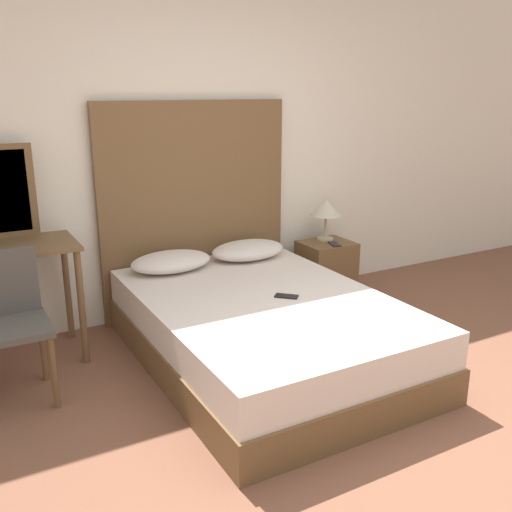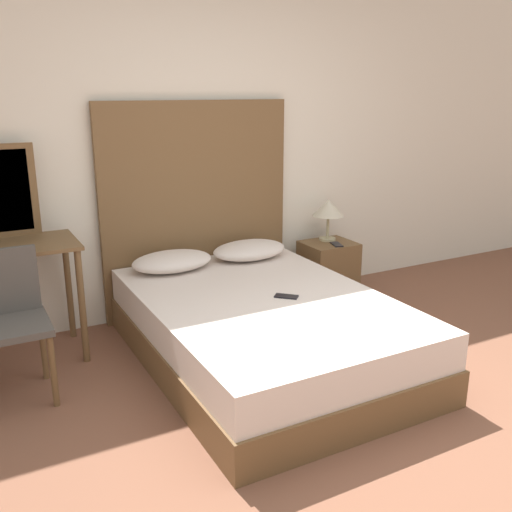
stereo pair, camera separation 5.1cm
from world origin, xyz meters
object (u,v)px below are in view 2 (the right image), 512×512
bed (264,330)px  phone_on_bed (286,296)px  chair (6,314)px  table_lamp (328,209)px  phone_on_nightstand (337,244)px  nightstand (328,269)px

bed → phone_on_bed: (0.13, -0.07, 0.23)m
phone_on_bed → chair: chair is taller
bed → table_lamp: 1.54m
chair → phone_on_nightstand: bearing=8.7°
table_lamp → phone_on_nightstand: 0.32m
nightstand → chair: (-2.61, -0.50, 0.27)m
table_lamp → bed: bearing=-141.5°
table_lamp → chair: 2.72m
phone_on_bed → table_lamp: table_lamp is taller
nightstand → chair: 2.67m
bed → phone_on_bed: bearing=-28.7°
phone_on_bed → nightstand: bearing=42.7°
phone_on_nightstand → chair: bearing=-171.3°
phone_on_bed → table_lamp: size_ratio=0.44×
phone_on_nightstand → phone_on_bed: bearing=-140.7°
bed → nightstand: nightstand is taller
bed → nightstand: (1.10, 0.83, 0.02)m
phone_on_bed → phone_on_nightstand: 1.27m
phone_on_bed → table_lamp: 1.43m
phone_on_bed → chair: bearing=166.3°
nightstand → chair: chair is taller
phone_on_bed → chair: 1.69m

